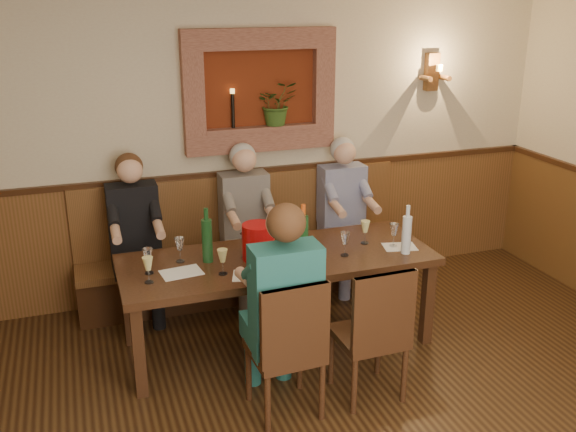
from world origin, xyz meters
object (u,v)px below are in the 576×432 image
object	(u,v)px
bench	(246,261)
chair_near_right	(369,357)
person_bench_right	(345,227)
spittoon_bucket	(258,242)
dining_table	(278,265)
person_bench_mid	(247,238)
person_chair_front	(281,324)
chair_near_left	(286,373)
wine_bottle_green_b	(207,240)
person_bench_left	(137,252)
wine_bottle_green_a	(303,237)
water_bottle	(407,234)

from	to	relation	value
bench	chair_near_right	distance (m)	1.84
bench	person_bench_right	world-z (taller)	person_bench_right
bench	spittoon_bucket	xyz separation A→B (m)	(-0.15, -0.94, 0.56)
dining_table	person_bench_mid	size ratio (longest dim) A/B	1.67
person_chair_front	dining_table	bearing A→B (deg)	73.54
chair_near_left	person_bench_right	bearing A→B (deg)	52.70
person_bench_mid	wine_bottle_green_b	bearing A→B (deg)	-124.07
person_bench_left	spittoon_bucket	bearing A→B (deg)	-45.40
wine_bottle_green_b	dining_table	bearing A→B (deg)	-8.50
dining_table	wine_bottle_green_a	world-z (taller)	wine_bottle_green_a
water_bottle	wine_bottle_green_a	bearing A→B (deg)	169.93
spittoon_bucket	wine_bottle_green_a	bearing A→B (deg)	-19.69
bench	wine_bottle_green_a	xyz separation A→B (m)	(0.16, -1.06, 0.61)
wine_bottle_green_a	chair_near_right	bearing A→B (deg)	-74.14
wine_bottle_green_a	spittoon_bucket	bearing A→B (deg)	160.31
person_chair_front	spittoon_bucket	world-z (taller)	person_chair_front
wine_bottle_green_a	water_bottle	distance (m)	0.81
person_bench_right	wine_bottle_green_a	distance (m)	1.27
person_bench_right	water_bottle	xyz separation A→B (m)	(0.03, -1.09, 0.32)
wine_bottle_green_a	wine_bottle_green_b	world-z (taller)	wine_bottle_green_a
person_bench_right	person_chair_front	bearing A→B (deg)	-125.69
dining_table	chair_near_left	distance (m)	0.97
person_bench_left	person_bench_mid	bearing A→B (deg)	-0.02
person_bench_right	dining_table	bearing A→B (deg)	-137.98
wine_bottle_green_a	person_bench_right	bearing A→B (deg)	51.12
bench	water_bottle	distance (m)	1.64
spittoon_bucket	water_bottle	bearing A→B (deg)	-12.89
chair_near_left	water_bottle	bearing A→B (deg)	24.01
person_bench_right	bench	bearing A→B (deg)	173.52
chair_near_left	wine_bottle_green_b	world-z (taller)	wine_bottle_green_b
person_bench_mid	chair_near_right	bearing A→B (deg)	-77.12
person_bench_left	wine_bottle_green_a	size ratio (longest dim) A/B	3.26
chair_near_right	person_bench_mid	distance (m)	1.77
wine_bottle_green_b	chair_near_right	bearing A→B (deg)	-46.19
person_bench_mid	person_chair_front	xyz separation A→B (m)	(-0.22, -1.61, 0.02)
chair_near_right	chair_near_left	bearing A→B (deg)	178.61
spittoon_bucket	person_bench_right	bearing A→B (deg)	37.75
chair_near_left	person_bench_left	distance (m)	1.88
dining_table	water_bottle	xyz separation A→B (m)	(0.96, -0.25, 0.23)
chair_near_right	wine_bottle_green_a	bearing A→B (deg)	104.55
dining_table	person_bench_right	xyz separation A→B (m)	(0.93, 0.84, -0.09)
bench	person_bench_right	distance (m)	0.97
wine_bottle_green_b	wine_bottle_green_a	bearing A→B (deg)	-15.55
person_bench_left	bench	bearing A→B (deg)	6.16
dining_table	spittoon_bucket	bearing A→B (deg)	-179.89
person_bench_mid	wine_bottle_green_a	world-z (taller)	person_bench_mid
person_bench_left	dining_table	bearing A→B (deg)	-40.56
person_bench_left	spittoon_bucket	world-z (taller)	person_bench_left
person_bench_left	water_bottle	world-z (taller)	person_bench_left
person_bench_mid	wine_bottle_green_a	bearing A→B (deg)	-79.52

